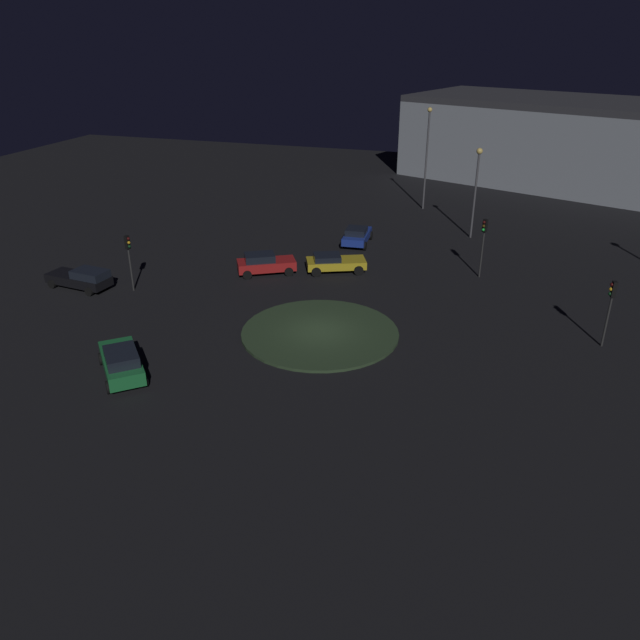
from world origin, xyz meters
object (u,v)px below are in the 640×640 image
streetlamp_east_near (427,150)px  store_building (580,143)px  streetlamp_east (476,180)px  traffic_light_north (129,252)px  traffic_light_south (611,301)px  car_black (82,278)px  car_blue (357,235)px  car_green (121,362)px  traffic_light_southeast (484,237)px  car_yellow (334,262)px  car_red (265,263)px

streetlamp_east_near → store_building: (15.62, -14.66, -1.11)m
streetlamp_east → store_building: 25.36m
traffic_light_north → traffic_light_south: (0.89, -29.76, 0.02)m
car_black → traffic_light_north: traffic_light_north is taller
store_building → streetlamp_east_near: bearing=66.9°
traffic_light_north → traffic_light_south: traffic_light_south is taller
car_blue → streetlamp_east_near: 14.00m
streetlamp_east_near → car_black: bearing=145.4°
car_green → traffic_light_southeast: 25.85m
store_building → traffic_light_north: bearing=74.7°
car_yellow → traffic_light_south: 19.08m
car_black → store_building: size_ratio=0.12×
car_blue → car_green: 25.16m
car_blue → car_yellow: bearing=176.3°
car_green → traffic_light_south: traffic_light_south is taller
car_green → traffic_light_north: (10.14, 5.88, 1.95)m
car_black → car_blue: bearing=-129.5°
car_blue → traffic_light_north: size_ratio=1.06×
car_yellow → traffic_light_southeast: (2.08, -10.26, 2.32)m
store_building → traffic_light_southeast: bearing=96.6°
car_blue → traffic_light_north: 18.76m
store_building → car_red: bearing=78.2°
car_yellow → traffic_light_southeast: bearing=-11.9°
car_blue → traffic_light_north: traffic_light_north is taller
car_red → streetlamp_east_near: size_ratio=0.47×
traffic_light_southeast → traffic_light_south: size_ratio=1.09×
car_red → car_blue: bearing=31.7°
store_building → car_yellow: bearing=82.6°
streetlamp_east → streetlamp_east_near: (7.97, 5.35, 0.79)m
traffic_light_south → streetlamp_east_near: bearing=-73.3°
car_black → streetlamp_east_near: size_ratio=0.50×
car_yellow → store_building: size_ratio=0.12×
traffic_light_north → streetlamp_east: (18.93, -20.84, 2.09)m
car_yellow → store_building: 39.51m
car_blue → car_green: size_ratio=0.93×
car_black → traffic_light_north: size_ratio=1.22×
car_blue → car_yellow: 6.63m
traffic_light_southeast → streetlamp_east_near: (17.20, 6.80, 2.62)m
car_red → streetlamp_east_near: 23.22m
car_red → car_black: 12.65m
car_green → streetlamp_east_near: streetlamp_east_near is taller
car_yellow → car_green: 18.80m
car_blue → car_black: size_ratio=0.87×
traffic_light_north → store_building: size_ratio=0.10×
car_red → streetlamp_east: bearing=14.9°
car_blue → car_red: 9.74m
car_red → traffic_light_southeast: size_ratio=1.05×
car_black → streetlamp_east: (19.64, -24.40, 4.13)m
car_yellow → car_red: 5.07m
car_black → traffic_light_north: (0.70, -3.56, 2.03)m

